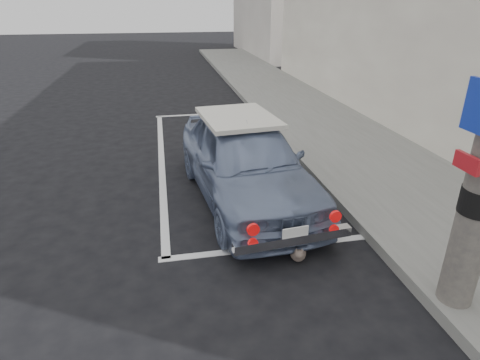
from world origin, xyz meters
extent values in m
plane|color=black|center=(0.00, 0.00, 0.00)|extent=(80.00, 80.00, 0.00)
cube|color=slate|center=(3.20, 2.00, 0.07)|extent=(2.80, 40.00, 0.15)
cube|color=black|center=(4.66, 4.00, 1.40)|extent=(0.10, 16.00, 2.40)
cube|color=silver|center=(0.50, -0.50, 0.00)|extent=(3.00, 0.12, 0.01)
cube|color=silver|center=(0.50, 6.50, 0.00)|extent=(3.00, 0.12, 0.01)
cube|color=silver|center=(-0.90, 3.00, 0.00)|extent=(0.12, 7.00, 0.01)
cylinder|color=black|center=(2.05, -2.00, 1.30)|extent=(0.36, 0.36, 0.25)
cube|color=red|center=(1.81, -2.00, 1.70)|extent=(0.04, 0.30, 0.15)
cube|color=white|center=(1.80, -2.00, 1.70)|extent=(0.02, 0.16, 0.08)
imported|color=#7283A6|center=(0.44, 1.00, 0.68)|extent=(1.99, 4.11, 1.35)
cube|color=beige|center=(0.40, 1.39, 1.28)|extent=(1.26, 1.61, 0.07)
cube|color=silver|center=(0.63, -0.92, 0.38)|extent=(1.52, 0.27, 0.12)
cube|color=white|center=(0.64, -0.97, 0.48)|extent=(0.33, 0.05, 0.17)
cylinder|color=red|center=(0.11, -1.01, 0.62)|extent=(0.15, 0.06, 0.15)
cylinder|color=red|center=(1.16, -0.90, 0.62)|extent=(0.15, 0.06, 0.15)
cylinder|color=red|center=(0.11, -1.01, 0.44)|extent=(0.12, 0.05, 0.12)
cylinder|color=red|center=(1.16, -0.90, 0.44)|extent=(0.12, 0.05, 0.12)
ellipsoid|color=#796B5C|center=(0.75, -0.81, 0.10)|extent=(0.29, 0.37, 0.19)
sphere|color=#796B5C|center=(0.71, -0.94, 0.17)|extent=(0.12, 0.12, 0.12)
cone|color=#796B5C|center=(0.68, -0.93, 0.23)|extent=(0.04, 0.04, 0.05)
cone|color=#796B5C|center=(0.74, -0.95, 0.23)|extent=(0.04, 0.04, 0.05)
cylinder|color=#796B5C|center=(0.84, -0.66, 0.04)|extent=(0.05, 0.21, 0.03)
camera|label=1|loc=(-0.79, -4.84, 3.01)|focal=30.00mm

